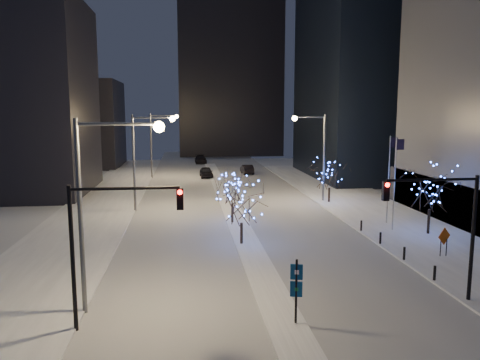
{
  "coord_description": "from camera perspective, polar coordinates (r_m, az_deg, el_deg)",
  "views": [
    {
      "loc": [
        -4.71,
        -21.67,
        10.3
      ],
      "look_at": [
        -0.5,
        14.26,
        5.0
      ],
      "focal_mm": 35.0,
      "sensor_mm": 36.0,
      "label": 1
    }
  ],
  "objects": [
    {
      "name": "car_mid",
      "position": [
        77.79,
        0.86,
        1.3
      ],
      "size": [
        1.85,
        4.8,
        1.56
      ],
      "primitive_type": "imported",
      "rotation": [
        0.0,
        0.0,
        3.18
      ],
      "color": "black",
      "rests_on": "ground"
    },
    {
      "name": "median",
      "position": [
        52.89,
        -1.44,
        -2.82
      ],
      "size": [
        2.0,
        80.0,
        0.15
      ],
      "primitive_type": "cube",
      "color": "white",
      "rests_on": "ground"
    },
    {
      "name": "street_lamp_w_mid",
      "position": [
        49.0,
        -11.63,
        3.72
      ],
      "size": [
        4.4,
        0.56,
        10.0
      ],
      "color": "#595E66",
      "rests_on": "ground"
    },
    {
      "name": "holiday_tree_median_far",
      "position": [
        42.89,
        -0.95,
        -1.29
      ],
      "size": [
        3.62,
        3.62,
        4.43
      ],
      "color": "black",
      "rests_on": "median"
    },
    {
      "name": "east_sidewalk",
      "position": [
        47.22,
        18.24,
        -4.6
      ],
      "size": [
        10.0,
        90.0,
        0.15
      ],
      "primitive_type": "cube",
      "color": "white",
      "rests_on": "ground"
    },
    {
      "name": "construction_sign",
      "position": [
        36.24,
        23.62,
        -6.6
      ],
      "size": [
        1.17,
        0.54,
        2.08
      ],
      "rotation": [
        0.0,
        0.0,
        0.41
      ],
      "color": "black",
      "rests_on": "east_sidewalk"
    },
    {
      "name": "street_lamp_w_near",
      "position": [
        24.35,
        -16.59,
        -1.0
      ],
      "size": [
        4.4,
        0.56,
        10.0
      ],
      "color": "#595E66",
      "rests_on": "ground"
    },
    {
      "name": "ground",
      "position": [
        24.45,
        5.28,
        -16.61
      ],
      "size": [
        160.0,
        160.0,
        0.0
      ],
      "primitive_type": "plane",
      "color": "silver",
      "rests_on": "ground"
    },
    {
      "name": "filler_west_far",
      "position": [
        94.14,
        -19.87,
        6.44
      ],
      "size": [
        18.0,
        16.0,
        16.0
      ],
      "primitive_type": "cube",
      "color": "black",
      "rests_on": "ground"
    },
    {
      "name": "road",
      "position": [
        57.79,
        -1.89,
        -1.93
      ],
      "size": [
        20.0,
        130.0,
        0.02
      ],
      "primitive_type": "cube",
      "color": "#AEB3BE",
      "rests_on": "ground"
    },
    {
      "name": "flagpoles",
      "position": [
        43.27,
        18.08,
        0.62
      ],
      "size": [
        1.35,
        2.6,
        8.0
      ],
      "color": "silver",
      "rests_on": "east_sidewalk"
    },
    {
      "name": "car_near",
      "position": [
        74.05,
        -4.14,
        0.95
      ],
      "size": [
        2.14,
        4.84,
        1.62
      ],
      "primitive_type": "imported",
      "rotation": [
        0.0,
        0.0,
        0.05
      ],
      "color": "black",
      "rests_on": "ground"
    },
    {
      "name": "traffic_signal_west",
      "position": [
        22.68,
        -16.02,
        -6.14
      ],
      "size": [
        5.26,
        0.43,
        7.0
      ],
      "color": "black",
      "rests_on": "ground"
    },
    {
      "name": "traffic_signal_east",
      "position": [
        27.04,
        23.9,
        -4.22
      ],
      "size": [
        5.26,
        0.43,
        7.0
      ],
      "color": "black",
      "rests_on": "ground"
    },
    {
      "name": "car_far",
      "position": [
        94.28,
        -4.82,
        2.51
      ],
      "size": [
        2.35,
        5.48,
        1.57
      ],
      "primitive_type": "imported",
      "rotation": [
        0.0,
        0.0,
        0.03
      ],
      "color": "black",
      "rests_on": "ground"
    },
    {
      "name": "wayfinding_sign",
      "position": [
        23.14,
        6.88,
        -12.63
      ],
      "size": [
        0.59,
        0.23,
        3.33
      ],
      "rotation": [
        0.0,
        0.0,
        -0.27
      ],
      "color": "black",
      "rests_on": "ground"
    },
    {
      "name": "holiday_tree_median_near",
      "position": [
        35.97,
        0.18,
        -3.05
      ],
      "size": [
        4.41,
        4.41,
        4.77
      ],
      "color": "black",
      "rests_on": "median"
    },
    {
      "name": "street_lamp_east",
      "position": [
        53.89,
        9.3,
        4.13
      ],
      "size": [
        3.9,
        0.56,
        10.0
      ],
      "color": "#595E66",
      "rests_on": "ground"
    },
    {
      "name": "street_lamp_w_far",
      "position": [
        73.89,
        -9.99,
        5.26
      ],
      "size": [
        4.4,
        0.56,
        10.0
      ],
      "color": "#595E66",
      "rests_on": "ground"
    },
    {
      "name": "horizon_block",
      "position": [
        114.68,
        -1.32,
        13.69
      ],
      "size": [
        24.0,
        14.0,
        42.0
      ],
      "primitive_type": "cube",
      "color": "black",
      "rests_on": "ground"
    },
    {
      "name": "bollards",
      "position": [
        36.33,
        18.0,
        -7.57
      ],
      "size": [
        0.16,
        12.16,
        0.9
      ],
      "color": "black",
      "rests_on": "east_sidewalk"
    },
    {
      "name": "holiday_tree_plaza_near",
      "position": [
        41.91,
        22.21,
        -1.01
      ],
      "size": [
        5.51,
        5.51,
        5.86
      ],
      "color": "black",
      "rests_on": "east_sidewalk"
    },
    {
      "name": "west_sidewalk",
      "position": [
        43.9,
        -18.79,
        -5.59
      ],
      "size": [
        8.0,
        90.0,
        0.15
      ],
      "primitive_type": "cube",
      "color": "white",
      "rests_on": "ground"
    },
    {
      "name": "holiday_tree_plaza_far",
      "position": [
        53.65,
        10.87,
        0.6
      ],
      "size": [
        5.07,
        5.07,
        4.83
      ],
      "color": "black",
      "rests_on": "east_sidewalk"
    }
  ]
}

